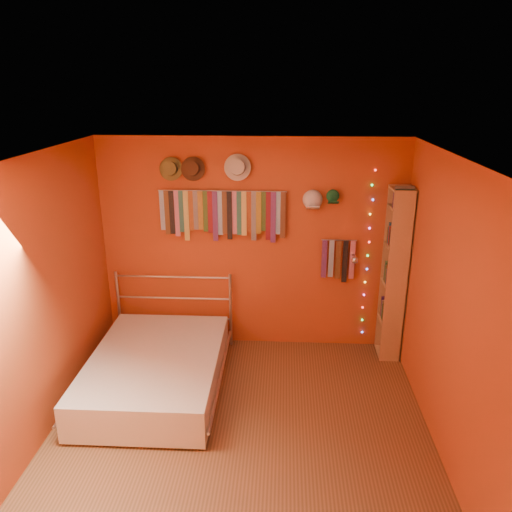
% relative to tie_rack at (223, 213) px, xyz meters
% --- Properties ---
extents(ground, '(3.50, 3.50, 0.00)m').
position_rel_tie_rack_xyz_m(ground, '(0.32, -1.68, -1.66)').
color(ground, brown).
rests_on(ground, ground).
extents(back_wall, '(3.50, 0.02, 2.50)m').
position_rel_tie_rack_xyz_m(back_wall, '(0.32, 0.07, -0.41)').
color(back_wall, '#9D3C19').
rests_on(back_wall, ground).
extents(right_wall, '(0.02, 3.50, 2.50)m').
position_rel_tie_rack_xyz_m(right_wall, '(2.07, -1.68, -0.41)').
color(right_wall, '#9D3C19').
rests_on(right_wall, ground).
extents(left_wall, '(0.02, 3.50, 2.50)m').
position_rel_tie_rack_xyz_m(left_wall, '(-1.43, -1.68, -0.41)').
color(left_wall, '#9D3C19').
rests_on(left_wall, ground).
extents(ceiling, '(3.50, 3.50, 0.02)m').
position_rel_tie_rack_xyz_m(ceiling, '(0.32, -1.68, 0.84)').
color(ceiling, white).
rests_on(ceiling, back_wall).
extents(tie_rack, '(1.45, 0.03, 0.59)m').
position_rel_tie_rack_xyz_m(tie_rack, '(0.00, 0.00, 0.00)').
color(tie_rack, '#B0B0B4').
rests_on(tie_rack, back_wall).
extents(small_tie_rack, '(0.40, 0.03, 0.52)m').
position_rel_tie_rack_xyz_m(small_tie_rack, '(1.32, 0.00, -0.53)').
color(small_tie_rack, '#B0B0B4').
rests_on(small_tie_rack, back_wall).
extents(fedora_olive, '(0.26, 0.14, 0.26)m').
position_rel_tie_rack_xyz_m(fedora_olive, '(-0.57, -0.03, 0.49)').
color(fedora_olive, brown).
rests_on(fedora_olive, back_wall).
extents(fedora_brown, '(0.27, 0.14, 0.26)m').
position_rel_tie_rack_xyz_m(fedora_brown, '(-0.32, -0.03, 0.50)').
color(fedora_brown, '#472B19').
rests_on(fedora_brown, back_wall).
extents(fedora_white, '(0.29, 0.16, 0.29)m').
position_rel_tie_rack_xyz_m(fedora_white, '(0.17, -0.03, 0.52)').
color(fedora_white, beige).
rests_on(fedora_white, back_wall).
extents(cap_white, '(0.20, 0.25, 0.20)m').
position_rel_tie_rack_xyz_m(cap_white, '(1.00, 0.01, 0.16)').
color(cap_white, silver).
rests_on(cap_white, back_wall).
extents(cap_green, '(0.16, 0.20, 0.16)m').
position_rel_tie_rack_xyz_m(cap_green, '(1.22, 0.01, 0.20)').
color(cap_green, '#176836').
rests_on(cap_green, back_wall).
extents(fairy_lights, '(0.05, 0.02, 1.99)m').
position_rel_tie_rack_xyz_m(fairy_lights, '(1.66, 0.03, -0.49)').
color(fairy_lights, '#FF3333').
rests_on(fairy_lights, back_wall).
extents(reading_lamp, '(0.08, 0.33, 0.10)m').
position_rel_tie_rack_xyz_m(reading_lamp, '(1.48, -0.19, -0.46)').
color(reading_lamp, '#B0B0B4').
rests_on(reading_lamp, back_wall).
extents(bookshelf, '(0.25, 0.34, 2.00)m').
position_rel_tie_rack_xyz_m(bookshelf, '(1.98, -0.15, -0.64)').
color(bookshelf, '#AA794D').
rests_on(bookshelf, ground).
extents(bed, '(1.40, 1.92, 0.93)m').
position_rel_tie_rack_xyz_m(bed, '(-0.61, -1.01, -1.44)').
color(bed, '#B0B0B4').
rests_on(bed, ground).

